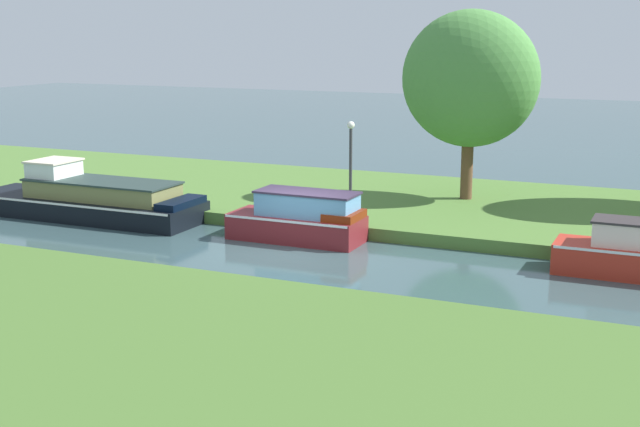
{
  "coord_description": "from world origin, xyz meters",
  "views": [
    {
      "loc": [
        10.65,
        -21.79,
        6.33
      ],
      "look_at": [
        0.42,
        1.2,
        0.9
      ],
      "focal_mm": 48.24,
      "sensor_mm": 36.0,
      "label": 1
    }
  ],
  "objects_px": {
    "maroon_barge": "(301,219)",
    "black_cruiser": "(90,200)",
    "mooring_post_near": "(157,195)",
    "lamp_post": "(351,157)",
    "willow_tree_left": "(470,79)"
  },
  "relations": [
    {
      "from": "lamp_post",
      "to": "mooring_post_near",
      "type": "distance_m",
      "value": 7.01
    },
    {
      "from": "willow_tree_left",
      "to": "lamp_post",
      "type": "height_order",
      "value": "willow_tree_left"
    },
    {
      "from": "willow_tree_left",
      "to": "lamp_post",
      "type": "bearing_deg",
      "value": -121.22
    },
    {
      "from": "maroon_barge",
      "to": "mooring_post_near",
      "type": "xyz_separation_m",
      "value": [
        -6.03,
        1.17,
        0.05
      ]
    },
    {
      "from": "black_cruiser",
      "to": "mooring_post_near",
      "type": "distance_m",
      "value": 2.26
    },
    {
      "from": "maroon_barge",
      "to": "lamp_post",
      "type": "height_order",
      "value": "lamp_post"
    },
    {
      "from": "black_cruiser",
      "to": "lamp_post",
      "type": "height_order",
      "value": "lamp_post"
    },
    {
      "from": "maroon_barge",
      "to": "black_cruiser",
      "type": "distance_m",
      "value": 7.96
    },
    {
      "from": "maroon_barge",
      "to": "lamp_post",
      "type": "bearing_deg",
      "value": 71.08
    },
    {
      "from": "black_cruiser",
      "to": "willow_tree_left",
      "type": "xyz_separation_m",
      "value": [
        11.35,
        6.54,
        3.99
      ]
    },
    {
      "from": "maroon_barge",
      "to": "lamp_post",
      "type": "distance_m",
      "value": 2.8
    },
    {
      "from": "maroon_barge",
      "to": "black_cruiser",
      "type": "xyz_separation_m",
      "value": [
        -7.96,
        0.0,
        -0.06
      ]
    },
    {
      "from": "willow_tree_left",
      "to": "mooring_post_near",
      "type": "relative_size",
      "value": 10.07
    },
    {
      "from": "black_cruiser",
      "to": "mooring_post_near",
      "type": "xyz_separation_m",
      "value": [
        1.93,
        1.17,
        0.11
      ]
    },
    {
      "from": "black_cruiser",
      "to": "mooring_post_near",
      "type": "relative_size",
      "value": 12.81
    }
  ]
}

